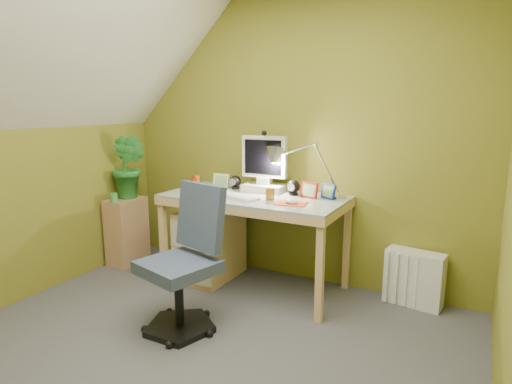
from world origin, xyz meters
The scene contains 21 objects.
floor centered at (0.00, 0.00, -0.01)m, with size 3.20×3.20×0.01m, color #4C4C51.
wall_back centered at (0.00, 1.60, 1.20)m, with size 3.20×0.01×2.40m, color olive.
slope_ceiling centered at (-1.00, 0.00, 1.85)m, with size 1.10×3.20×1.10m, color white.
desk centered at (-0.14, 1.23, 0.38)m, with size 1.43×0.72×0.77m, color tan, non-canonical shape.
monitor centered at (-0.14, 1.41, 1.03)m, with size 0.38×0.22×0.52m, color beige, non-canonical shape.
speaker_left centered at (-0.41, 1.39, 0.83)m, with size 0.10×0.10×0.12m, color black, non-canonical shape.
speaker_right centered at (0.13, 1.39, 0.83)m, with size 0.10×0.10×0.12m, color black, non-canonical shape.
keyboard centered at (-0.22, 1.09, 0.78)m, with size 0.40×0.13×0.02m, color white.
mousepad centered at (0.24, 1.09, 0.77)m, with size 0.22×0.16×0.01m, color #C9401F.
mouse centered at (0.24, 1.09, 0.79)m, with size 0.11×0.07×0.04m, color white.
amber_tumbler centered at (0.04, 1.15, 0.81)m, with size 0.07×0.07×0.09m, color #935E15.
candle_cluster centered at (-0.74, 1.24, 0.82)m, with size 0.15×0.13×0.11m, color #AB360E, non-canonical shape.
photo_frame_red centered at (0.28, 1.35, 0.83)m, with size 0.14×0.02×0.12m, color #AB1215.
photo_frame_blue centered at (0.42, 1.39, 0.82)m, with size 0.13×0.02×0.11m, color navy.
photo_frame_green centered at (-0.54, 1.37, 0.83)m, with size 0.15×0.02×0.12m, color #BDD492.
desk_lamp centered at (0.31, 1.41, 1.08)m, with size 0.58×0.25×0.63m, color #A9A9AD, non-canonical shape.
side_ledge centered at (-1.45, 1.14, 0.31)m, with size 0.23×0.36×0.62m, color tan.
potted_plant centered at (-1.43, 1.19, 0.92)m, with size 0.33×0.26×0.59m, color #28782C.
green_cup centered at (-1.43, 0.99, 0.66)m, with size 0.06×0.06×0.08m, color green.
task_chair centered at (-0.24, 0.38, 0.45)m, with size 0.50×0.50×0.91m, color #38445C, non-canonical shape.
radiator centered at (1.07, 1.50, 0.21)m, with size 0.41×0.17×0.41m, color silver.
Camera 1 is at (1.44, -1.70, 1.47)m, focal length 30.00 mm.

